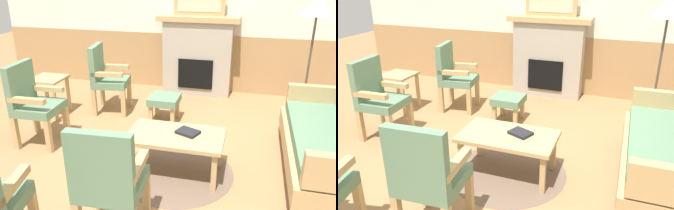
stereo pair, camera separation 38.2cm
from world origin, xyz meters
TOP-DOWN VIEW (x-y plane):
  - ground_plane at (0.00, 0.00)m, footprint 14.00×14.00m
  - wall_back at (0.00, 2.60)m, footprint 7.20×0.14m
  - fireplace at (0.00, 2.35)m, footprint 1.30×0.44m
  - couch at (1.68, 0.21)m, footprint 0.70×1.80m
  - coffee_table at (0.20, -0.12)m, footprint 0.96×0.56m
  - round_rug at (0.20, -0.12)m, footprint 1.21×1.21m
  - book_on_table at (0.31, -0.08)m, footprint 0.26×0.23m
  - footstool at (-0.24, 1.11)m, footprint 0.40×0.40m
  - armchair_near_fireplace at (-1.58, 0.13)m, footprint 0.50×0.50m
  - armchair_by_window_left at (-1.14, 1.25)m, footprint 0.55×0.55m
  - armchair_front_center at (-0.08, -1.14)m, footprint 0.51×0.51m
  - side_table at (-1.88, 0.93)m, footprint 0.44×0.44m
  - floor_lamp_by_couch at (1.60, 1.56)m, footprint 0.36×0.36m

SIDE VIEW (x-z plane):
  - ground_plane at x=0.00m, z-range 0.00..0.00m
  - round_rug at x=0.20m, z-range 0.00..0.01m
  - footstool at x=-0.24m, z-range 0.10..0.46m
  - coffee_table at x=0.20m, z-range 0.17..0.61m
  - couch at x=1.68m, z-range -0.09..0.89m
  - side_table at x=-1.88m, z-range 0.16..0.71m
  - book_on_table at x=0.31m, z-range 0.44..0.47m
  - armchair_near_fireplace at x=-1.58m, z-range 0.05..1.03m
  - armchair_by_window_left at x=-1.14m, z-range 0.05..1.03m
  - armchair_front_center at x=-0.08m, z-range 0.05..1.03m
  - fireplace at x=0.00m, z-range 0.01..1.29m
  - wall_back at x=0.00m, z-range -0.04..2.66m
  - floor_lamp_by_couch at x=1.60m, z-range 0.61..2.29m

